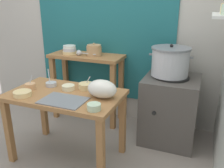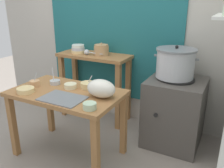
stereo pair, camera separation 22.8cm
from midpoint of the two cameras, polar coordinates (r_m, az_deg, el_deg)
ground_plane at (r=2.73m, az=-5.42°, el=-16.03°), size 9.00×9.00×0.00m
wall_back at (r=3.17m, az=6.28°, el=14.36°), size 4.40×0.12×2.60m
prep_table at (r=2.44m, az=-7.98°, el=-4.18°), size 1.10×0.66×0.72m
back_shelf_table at (r=3.21m, az=-2.16°, el=3.18°), size 0.96×0.40×0.90m
stove_block at (r=2.84m, az=16.76°, el=-6.34°), size 0.60×0.61×0.78m
steamer_pot at (r=2.68m, az=17.16°, el=4.72°), size 0.47×0.42×0.35m
clay_pot at (r=3.09m, az=-0.39°, el=8.03°), size 0.19×0.19×0.16m
bowl_stack_enamel at (r=3.24m, az=-6.01°, el=8.19°), size 0.18×0.18×0.11m
ladle at (r=3.11m, az=-3.76°, el=7.48°), size 0.28×0.07×0.07m
serving_tray at (r=2.22m, az=-8.74°, el=-3.44°), size 0.40×0.28×0.01m
plastic_bag at (r=2.21m, az=0.35°, el=-1.12°), size 0.28×0.19×0.17m
prep_bowl_0 at (r=2.45m, az=-17.28°, el=-1.40°), size 0.17×0.17×0.05m
prep_bowl_1 at (r=1.99m, az=-2.04°, el=-5.22°), size 0.11×0.11×0.05m
prep_bowl_2 at (r=2.59m, az=-15.46°, el=0.14°), size 0.10×0.10×0.14m
prep_bowl_3 at (r=2.47m, az=-7.21°, el=-0.45°), size 0.13×0.13×0.05m
prep_bowl_4 at (r=2.61m, az=-10.92°, el=0.47°), size 0.11×0.11×0.18m
prep_bowl_5 at (r=2.45m, az=-3.06°, el=-0.30°), size 0.15×0.15×0.13m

